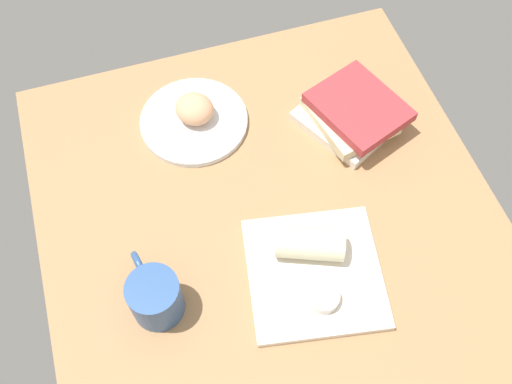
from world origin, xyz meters
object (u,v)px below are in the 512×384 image
Objects in this scene: round_plate at (194,121)px; coffee_mug at (155,296)px; scone_pastry at (194,109)px; square_plate at (314,273)px; sauce_cup at (323,297)px; book_stack at (351,114)px; breakfast_wrap at (310,243)px.

coffee_mug is (38.28, -16.71, 4.28)cm from round_plate.
coffee_mug is (38.78, -17.26, 0.78)cm from scone_pastry.
square_plate is (41.76, 11.98, -3.40)cm from scone_pastry.
sauce_cup is (5.53, -0.52, 2.00)cm from square_plate.
coffee_mug is at bearing -60.34° from book_stack.
scone_pastry is 39.34cm from breakfast_wrap.
sauce_cup is 41.69cm from book_stack.
round_plate is 34.03cm from book_stack.
book_stack is at bearing 150.88° from sauce_cup.
round_plate is 2.76× the size of scone_pastry.
coffee_mug is at bearing -24.00° from scone_pastry.
scone_pastry is 0.58× the size of coffee_mug.
square_plate is 1.71× the size of coffee_mug.
scone_pastry is at bearing 156.00° from coffee_mug.
breakfast_wrap is at bearing 19.37° from round_plate.
breakfast_wrap is at bearing 92.78° from coffee_mug.
square_plate is at bearing 84.18° from coffee_mug.
book_stack is at bearing 71.11° from scone_pastry.
square_plate is 29.69cm from coffee_mug.
sauce_cup is (47.28, 11.46, -1.39)cm from scone_pastry.
breakfast_wrap is (36.84, 12.95, 3.92)cm from round_plate.
breakfast_wrap reaches higher than sauce_cup.
square_plate is at bearing 16.90° from round_plate.
scone_pastry is 43.57cm from square_plate.
round_plate is at bearing -165.60° from sauce_cup.
round_plate is at bearing -48.02° from scone_pastry.
book_stack reaches higher than square_plate.
coffee_mug is at bearing -95.82° from square_plate.
round_plate is 39.25cm from breakfast_wrap.
scone_pastry is at bearing -108.89° from book_stack.
square_plate is 5.86cm from breakfast_wrap.
scone_pastry reaches higher than sauce_cup.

